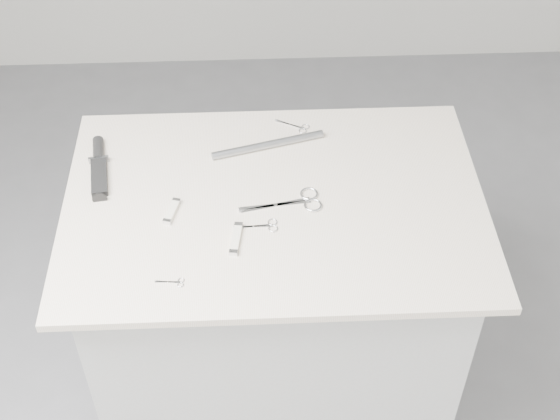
{
  "coord_description": "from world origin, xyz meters",
  "views": [
    {
      "loc": [
        -0.05,
        -1.34,
        2.19
      ],
      "look_at": [
        0.01,
        -0.03,
        0.92
      ],
      "focal_mm": 50.0,
      "sensor_mm": 36.0,
      "label": 1
    }
  ],
  "objects_px": {
    "sheathed_knife": "(99,164)",
    "pocket_knife_a": "(172,211)",
    "large_shears": "(298,202)",
    "embroidery_scissors_a": "(263,226)",
    "embroidery_scissors_b": "(297,127)",
    "tiny_scissors": "(174,282)",
    "pocket_knife_b": "(236,239)",
    "plinth": "(275,322)",
    "metal_rail": "(268,145)"
  },
  "relations": [
    {
      "from": "embroidery_scissors_a",
      "to": "large_shears",
      "type": "bearing_deg",
      "value": 39.86
    },
    {
      "from": "plinth",
      "to": "tiny_scissors",
      "type": "distance_m",
      "value": 0.58
    },
    {
      "from": "large_shears",
      "to": "embroidery_scissors_a",
      "type": "height_order",
      "value": "large_shears"
    },
    {
      "from": "large_shears",
      "to": "sheathed_knife",
      "type": "distance_m",
      "value": 0.51
    },
    {
      "from": "sheathed_knife",
      "to": "pocket_knife_a",
      "type": "height_order",
      "value": "sheathed_knife"
    },
    {
      "from": "metal_rail",
      "to": "plinth",
      "type": "bearing_deg",
      "value": -87.53
    },
    {
      "from": "embroidery_scissors_a",
      "to": "embroidery_scissors_b",
      "type": "xyz_separation_m",
      "value": [
        0.1,
        0.36,
        -0.0
      ]
    },
    {
      "from": "plinth",
      "to": "tiny_scissors",
      "type": "bearing_deg",
      "value": -132.42
    },
    {
      "from": "large_shears",
      "to": "embroidery_scissors_a",
      "type": "distance_m",
      "value": 0.11
    },
    {
      "from": "pocket_knife_a",
      "to": "metal_rail",
      "type": "xyz_separation_m",
      "value": [
        0.23,
        0.23,
        0.0
      ]
    },
    {
      "from": "embroidery_scissors_a",
      "to": "tiny_scissors",
      "type": "bearing_deg",
      "value": -142.89
    },
    {
      "from": "embroidery_scissors_a",
      "to": "plinth",
      "type": "bearing_deg",
      "value": 69.5
    },
    {
      "from": "plinth",
      "to": "metal_rail",
      "type": "height_order",
      "value": "metal_rail"
    },
    {
      "from": "plinth",
      "to": "embroidery_scissors_b",
      "type": "distance_m",
      "value": 0.55
    },
    {
      "from": "large_shears",
      "to": "embroidery_scissors_a",
      "type": "xyz_separation_m",
      "value": [
        -0.08,
        -0.08,
        -0.0
      ]
    },
    {
      "from": "tiny_scissors",
      "to": "pocket_knife_a",
      "type": "xyz_separation_m",
      "value": [
        -0.02,
        0.21,
        0.0
      ]
    },
    {
      "from": "large_shears",
      "to": "embroidery_scissors_a",
      "type": "bearing_deg",
      "value": -147.48
    },
    {
      "from": "large_shears",
      "to": "tiny_scissors",
      "type": "distance_m",
      "value": 0.37
    },
    {
      "from": "plinth",
      "to": "embroidery_scissors_b",
      "type": "bearing_deg",
      "value": 75.76
    },
    {
      "from": "embroidery_scissors_a",
      "to": "sheathed_knife",
      "type": "distance_m",
      "value": 0.46
    },
    {
      "from": "pocket_knife_b",
      "to": "sheathed_knife",
      "type": "bearing_deg",
      "value": 59.87
    },
    {
      "from": "plinth",
      "to": "large_shears",
      "type": "distance_m",
      "value": 0.48
    },
    {
      "from": "embroidery_scissors_b",
      "to": "tiny_scissors",
      "type": "bearing_deg",
      "value": -91.13
    },
    {
      "from": "plinth",
      "to": "tiny_scissors",
      "type": "relative_size",
      "value": 14.33
    },
    {
      "from": "sheathed_knife",
      "to": "metal_rail",
      "type": "height_order",
      "value": "sheathed_knife"
    },
    {
      "from": "plinth",
      "to": "large_shears",
      "type": "height_order",
      "value": "large_shears"
    },
    {
      "from": "sheathed_knife",
      "to": "pocket_knife_b",
      "type": "xyz_separation_m",
      "value": [
        0.34,
        -0.27,
        -0.0
      ]
    },
    {
      "from": "plinth",
      "to": "tiny_scissors",
      "type": "height_order",
      "value": "tiny_scissors"
    },
    {
      "from": "embroidery_scissors_a",
      "to": "embroidery_scissors_b",
      "type": "bearing_deg",
      "value": 72.64
    },
    {
      "from": "plinth",
      "to": "sheathed_knife",
      "type": "height_order",
      "value": "sheathed_knife"
    },
    {
      "from": "embroidery_scissors_a",
      "to": "embroidery_scissors_b",
      "type": "height_order",
      "value": "same"
    },
    {
      "from": "sheathed_knife",
      "to": "metal_rail",
      "type": "relative_size",
      "value": 0.72
    },
    {
      "from": "tiny_scissors",
      "to": "plinth",
      "type": "bearing_deg",
      "value": 52.25
    },
    {
      "from": "large_shears",
      "to": "metal_rail",
      "type": "distance_m",
      "value": 0.21
    },
    {
      "from": "tiny_scissors",
      "to": "pocket_knife_a",
      "type": "bearing_deg",
      "value": 98.88
    },
    {
      "from": "pocket_knife_b",
      "to": "large_shears",
      "type": "bearing_deg",
      "value": -43.21
    },
    {
      "from": "plinth",
      "to": "pocket_knife_a",
      "type": "relative_size",
      "value": 11.0
    },
    {
      "from": "large_shears",
      "to": "pocket_knife_b",
      "type": "height_order",
      "value": "pocket_knife_b"
    },
    {
      "from": "plinth",
      "to": "pocket_knife_a",
      "type": "height_order",
      "value": "pocket_knife_a"
    },
    {
      "from": "embroidery_scissors_b",
      "to": "metal_rail",
      "type": "xyz_separation_m",
      "value": [
        -0.08,
        -0.08,
        0.01
      ]
    },
    {
      "from": "tiny_scissors",
      "to": "embroidery_scissors_b",
      "type": "bearing_deg",
      "value": 65.22
    },
    {
      "from": "large_shears",
      "to": "sheathed_knife",
      "type": "xyz_separation_m",
      "value": [
        -0.49,
        0.15,
        0.01
      ]
    },
    {
      "from": "embroidery_scissors_b",
      "to": "pocket_knife_b",
      "type": "bearing_deg",
      "value": -83.49
    },
    {
      "from": "embroidery_scissors_b",
      "to": "tiny_scissors",
      "type": "xyz_separation_m",
      "value": [
        -0.29,
        -0.52,
        -0.0
      ]
    },
    {
      "from": "tiny_scissors",
      "to": "large_shears",
      "type": "bearing_deg",
      "value": 44.76
    },
    {
      "from": "large_shears",
      "to": "embroidery_scissors_b",
      "type": "xyz_separation_m",
      "value": [
        0.01,
        0.29,
        -0.0
      ]
    },
    {
      "from": "pocket_knife_a",
      "to": "metal_rail",
      "type": "relative_size",
      "value": 0.28
    },
    {
      "from": "sheathed_knife",
      "to": "plinth",
      "type": "bearing_deg",
      "value": -115.98
    },
    {
      "from": "pocket_knife_b",
      "to": "embroidery_scissors_a",
      "type": "bearing_deg",
      "value": -48.28
    },
    {
      "from": "embroidery_scissors_a",
      "to": "pocket_knife_a",
      "type": "xyz_separation_m",
      "value": [
        -0.21,
        0.05,
        0.0
      ]
    }
  ]
}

